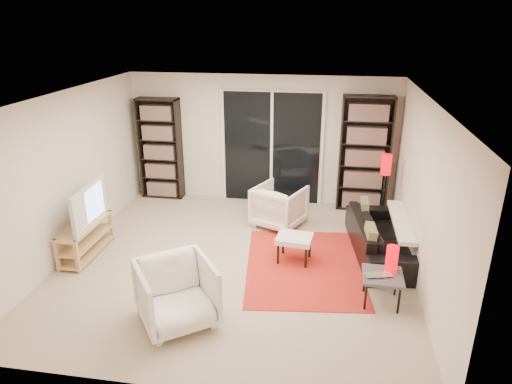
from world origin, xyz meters
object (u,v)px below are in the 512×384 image
(tv_stand, at_px, (86,238))
(floor_lamp, at_px, (385,173))
(sofa, at_px, (381,237))
(armchair_back, at_px, (279,206))
(ottoman, at_px, (294,240))
(bookshelf_right, at_px, (365,154))
(bookshelf_left, at_px, (160,149))
(side_table, at_px, (383,278))
(armchair_front, at_px, (177,294))

(tv_stand, distance_m, floor_lamp, 4.87)
(sofa, height_order, armchair_back, armchair_back)
(ottoman, bearing_deg, bookshelf_right, 63.89)
(tv_stand, height_order, armchair_back, armchair_back)
(armchair_back, distance_m, floor_lamp, 1.85)
(armchair_back, bearing_deg, bookshelf_right, -122.08)
(bookshelf_left, relative_size, side_table, 3.87)
(bookshelf_left, relative_size, tv_stand, 1.73)
(ottoman, bearing_deg, armchair_back, 106.75)
(bookshelf_right, bearing_deg, sofa, -83.48)
(bookshelf_right, distance_m, tv_stand, 4.90)
(bookshelf_right, bearing_deg, tv_stand, -149.35)
(bookshelf_left, bearing_deg, bookshelf_right, -0.00)
(tv_stand, xyz_separation_m, armchair_front, (1.87, -1.35, 0.12))
(armchair_back, xyz_separation_m, armchair_front, (-0.87, -2.84, 0.03))
(floor_lamp, bearing_deg, armchair_front, -129.60)
(side_table, bearing_deg, bookshelf_left, 142.42)
(ottoman, xyz_separation_m, floor_lamp, (1.37, 1.49, 0.61))
(armchair_back, xyz_separation_m, floor_lamp, (1.73, 0.30, 0.59))
(bookshelf_right, relative_size, ottoman, 3.81)
(armchair_back, bearing_deg, tv_stand, 51.99)
(armchair_front, xyz_separation_m, floor_lamp, (2.60, 3.14, 0.56))
(floor_lamp, bearing_deg, sofa, -95.84)
(bookshelf_right, relative_size, armchair_front, 2.48)
(side_table, bearing_deg, bookshelf_right, 91.88)
(bookshelf_left, bearing_deg, tv_stand, -97.27)
(armchair_back, relative_size, ottoman, 1.42)
(armchair_back, height_order, side_table, armchair_back)
(armchair_front, bearing_deg, side_table, -17.78)
(tv_stand, relative_size, sofa, 0.59)
(armchair_back, bearing_deg, side_table, 149.83)
(sofa, bearing_deg, floor_lamp, -13.24)
(armchair_front, xyz_separation_m, ottoman, (1.23, 1.65, -0.04))
(tv_stand, bearing_deg, ottoman, 5.54)
(bookshelf_left, distance_m, ottoman, 3.59)
(sofa, bearing_deg, ottoman, 101.14)
(armchair_front, bearing_deg, bookshelf_right, 23.22)
(bookshelf_right, bearing_deg, armchair_front, -120.96)
(sofa, xyz_separation_m, armchair_front, (-2.49, -2.07, 0.10))
(armchair_front, bearing_deg, bookshelf_left, 76.40)
(sofa, bearing_deg, bookshelf_left, 59.31)
(armchair_front, height_order, floor_lamp, floor_lamp)
(armchair_back, relative_size, floor_lamp, 0.62)
(tv_stand, bearing_deg, armchair_front, -35.75)
(bookshelf_right, xyz_separation_m, tv_stand, (-4.16, -2.47, -0.79))
(bookshelf_right, xyz_separation_m, armchair_front, (-2.29, -3.82, -0.67))
(sofa, distance_m, armchair_back, 1.79)
(armchair_front, height_order, side_table, armchair_front)
(tv_stand, xyz_separation_m, side_table, (4.26, -0.57, 0.09))
(side_table, bearing_deg, armchair_back, 126.38)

